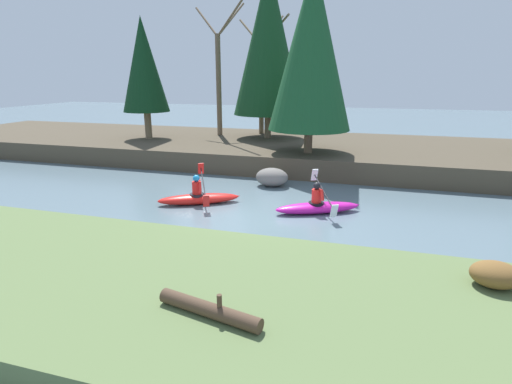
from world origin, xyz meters
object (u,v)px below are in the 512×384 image
object	(u,v)px
kayaker_lead	(318,206)
boulder_midstream	(272,177)
driftwood_log	(209,310)
kayaker_middle	(199,197)

from	to	relation	value
kayaker_lead	boulder_midstream	world-z (taller)	kayaker_lead
kayaker_lead	boulder_midstream	size ratio (longest dim) A/B	2.13
driftwood_log	kayaker_middle	bearing A→B (deg)	127.94
kayaker_middle	driftwood_log	size ratio (longest dim) A/B	1.45
kayaker_lead	boulder_midstream	distance (m)	3.46
kayaker_lead	driftwood_log	xyz separation A→B (m)	(-0.79, -6.91, 0.42)
kayaker_lead	driftwood_log	world-z (taller)	kayaker_lead
kayaker_middle	boulder_midstream	xyz separation A→B (m)	(1.80, 2.87, 0.14)
kayaker_lead	kayaker_middle	distance (m)	3.98
kayaker_middle	boulder_midstream	size ratio (longest dim) A/B	2.11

